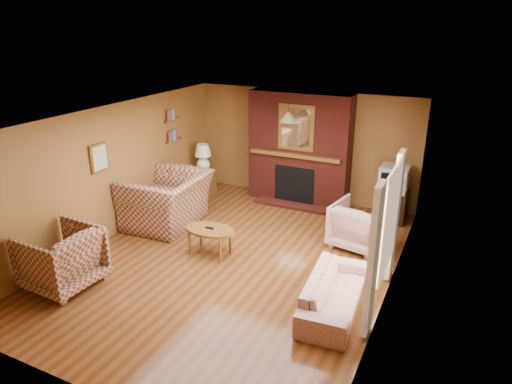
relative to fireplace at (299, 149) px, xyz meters
The scene contains 20 objects.
floor 3.21m from the fireplace, 90.00° to the right, with size 6.50×6.50×0.00m, color #4D2910.
ceiling 3.22m from the fireplace, 90.00° to the right, with size 6.50×6.50×0.00m, color white.
wall_back 0.27m from the fireplace, 90.00° to the left, with size 6.50×6.50×0.00m, color brown.
wall_front 6.23m from the fireplace, 90.00° to the right, with size 6.50×6.50×0.00m, color brown.
wall_left 3.89m from the fireplace, 129.95° to the right, with size 6.50×6.50×0.00m, color brown.
wall_right 3.89m from the fireplace, 50.05° to the right, with size 6.50×6.50×0.00m, color brown.
fireplace is the anchor object (origin of this frame).
window_right 4.02m from the fireplace, 52.40° to the right, with size 0.10×1.85×2.00m.
bookshelf 2.72m from the fireplace, 156.05° to the right, with size 0.09×0.55×0.71m.
botanical_print 4.12m from the fireplace, 126.90° to the right, with size 0.05×0.40×0.50m.
pendant_light 1.07m from the fireplace, 90.00° to the right, with size 0.36×0.36×0.48m.
plaid_loveseat 3.01m from the fireplace, 129.08° to the right, with size 1.55×1.36×1.01m, color maroon.
plaid_armchair 5.22m from the fireplace, 112.17° to the right, with size 0.98×1.01×0.92m, color maroon.
floral_sofa 4.17m from the fireplace, 62.14° to the right, with size 1.74×0.68×0.51m, color beige.
floral_armchair 2.48m from the fireplace, 42.25° to the right, with size 0.87×0.89×0.81m, color beige.
coffee_table 3.11m from the fireplace, 98.88° to the right, with size 0.89×0.55×0.50m.
side_table 2.35m from the fireplace, 165.71° to the right, with size 0.41×0.41×0.55m, color brown.
table_lamp 2.18m from the fireplace, 165.71° to the right, with size 0.38×0.38×0.63m.
tv_stand 2.23m from the fireplace, ahead, with size 0.59×0.54×0.65m, color black.
crt_tv 2.08m from the fireplace, ahead, with size 0.54×0.53×0.49m.
Camera 1 is at (3.27, -5.95, 3.79)m, focal length 32.00 mm.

